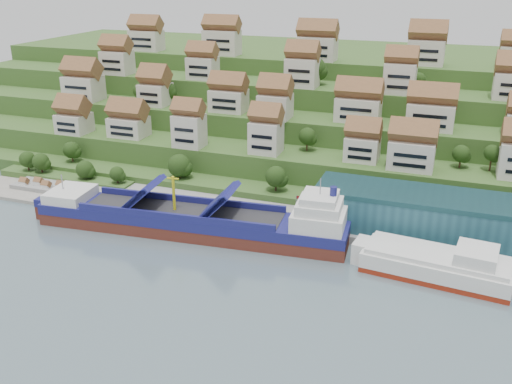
% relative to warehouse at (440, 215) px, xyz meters
% --- Properties ---
extents(ground, '(300.00, 300.00, 0.00)m').
position_rel_warehouse_xyz_m(ground, '(-52.00, -17.00, -7.20)').
color(ground, slate).
rests_on(ground, ground).
extents(quay, '(180.00, 14.00, 2.20)m').
position_rel_warehouse_xyz_m(quay, '(-32.00, -2.00, -6.10)').
color(quay, gray).
rests_on(quay, ground).
extents(pebble_beach, '(45.00, 20.00, 1.00)m').
position_rel_warehouse_xyz_m(pebble_beach, '(-110.00, -5.00, -6.70)').
color(pebble_beach, gray).
rests_on(pebble_beach, ground).
extents(hillside, '(260.00, 128.00, 31.00)m').
position_rel_warehouse_xyz_m(hillside, '(-52.00, 86.55, 3.46)').
color(hillside, '#2D4C1E').
rests_on(hillside, ground).
extents(hillside_village, '(156.21, 64.82, 29.05)m').
position_rel_warehouse_xyz_m(hillside_village, '(-51.15, 44.10, 17.36)').
color(hillside_village, beige).
rests_on(hillside_village, ground).
extents(hillside_trees, '(139.39, 61.86, 31.23)m').
position_rel_warehouse_xyz_m(hillside_trees, '(-66.06, 27.69, 9.34)').
color(hillside_trees, '#254216').
rests_on(hillside_trees, ground).
extents(warehouse, '(60.00, 15.00, 10.00)m').
position_rel_warehouse_xyz_m(warehouse, '(0.00, 0.00, 0.00)').
color(warehouse, '#255664').
rests_on(warehouse, quay).
extents(flagpole, '(1.28, 0.16, 8.00)m').
position_rel_warehouse_xyz_m(flagpole, '(-33.89, -7.00, -0.32)').
color(flagpole, gray).
rests_on(flagpole, quay).
extents(beach_huts, '(14.40, 3.70, 2.20)m').
position_rel_warehouse_xyz_m(beach_huts, '(-112.00, -6.25, -5.10)').
color(beach_huts, white).
rests_on(beach_huts, pebble_beach).
extents(cargo_ship, '(79.78, 18.93, 17.54)m').
position_rel_warehouse_xyz_m(cargo_ship, '(-56.78, -15.52, -3.87)').
color(cargo_ship, '#57241A').
rests_on(cargo_ship, ground).
extents(second_ship, '(32.07, 14.69, 9.00)m').
position_rel_warehouse_xyz_m(second_ship, '(1.20, -17.15, -4.48)').
color(second_ship, maroon).
rests_on(second_ship, ground).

